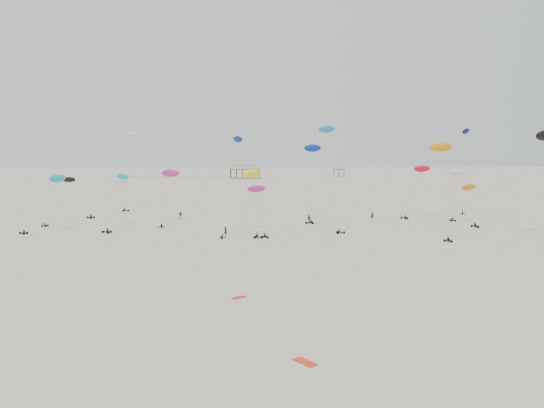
{
  "coord_description": "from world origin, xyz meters",
  "views": [
    {
      "loc": [
        -3.42,
        -16.84,
        17.0
      ],
      "look_at": [
        0.0,
        88.0,
        7.0
      ],
      "focal_mm": 35.0,
      "sensor_mm": 36.0,
      "label": 1
    }
  ],
  "objects_px": {
    "rig_4": "(255,184)",
    "pavilion_main": "(245,172)",
    "spectator_0": "(226,235)",
    "pavilion_small": "(339,172)",
    "rig_0": "(249,198)",
    "rig_9": "(117,195)"
  },
  "relations": [
    {
      "from": "rig_9",
      "to": "pavilion_small",
      "type": "bearing_deg",
      "value": -3.03
    },
    {
      "from": "rig_0",
      "to": "spectator_0",
      "type": "bearing_deg",
      "value": 6.17
    },
    {
      "from": "spectator_0",
      "to": "rig_4",
      "type": "bearing_deg",
      "value": -100.06
    },
    {
      "from": "rig_9",
      "to": "spectator_0",
      "type": "relative_size",
      "value": 7.24
    },
    {
      "from": "rig_0",
      "to": "rig_4",
      "type": "height_order",
      "value": "rig_4"
    },
    {
      "from": "pavilion_main",
      "to": "rig_0",
      "type": "distance_m",
      "value": 257.47
    },
    {
      "from": "pavilion_main",
      "to": "pavilion_small",
      "type": "bearing_deg",
      "value": 23.2
    },
    {
      "from": "rig_0",
      "to": "rig_4",
      "type": "bearing_deg",
      "value": -92.85
    },
    {
      "from": "spectator_0",
      "to": "pavilion_main",
      "type": "bearing_deg",
      "value": -52.01
    },
    {
      "from": "rig_0",
      "to": "rig_4",
      "type": "distance_m",
      "value": 6.31
    },
    {
      "from": "rig_0",
      "to": "spectator_0",
      "type": "relative_size",
      "value": 5.47
    },
    {
      "from": "rig_0",
      "to": "pavilion_main",
      "type": "bearing_deg",
      "value": -80.86
    },
    {
      "from": "pavilion_main",
      "to": "rig_4",
      "type": "distance_m",
      "value": 251.91
    },
    {
      "from": "rig_4",
      "to": "spectator_0",
      "type": "height_order",
      "value": "rig_4"
    },
    {
      "from": "rig_9",
      "to": "spectator_0",
      "type": "height_order",
      "value": "rig_9"
    },
    {
      "from": "pavilion_small",
      "to": "rig_9",
      "type": "height_order",
      "value": "rig_9"
    },
    {
      "from": "pavilion_main",
      "to": "pavilion_small",
      "type": "xyz_separation_m",
      "value": [
        70.0,
        30.0,
        -0.74
      ]
    },
    {
      "from": "pavilion_small",
      "to": "rig_9",
      "type": "xyz_separation_m",
      "value": [
        -94.74,
        -275.6,
        4.22
      ]
    },
    {
      "from": "spectator_0",
      "to": "rig_0",
      "type": "bearing_deg",
      "value": -143.88
    },
    {
      "from": "rig_4",
      "to": "pavilion_main",
      "type": "bearing_deg",
      "value": -127.46
    },
    {
      "from": "pavilion_main",
      "to": "spectator_0",
      "type": "xyz_separation_m",
      "value": [
        0.45,
        -257.23,
        -4.22
      ]
    },
    {
      "from": "pavilion_main",
      "to": "pavilion_small",
      "type": "height_order",
      "value": "pavilion_main"
    }
  ]
}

